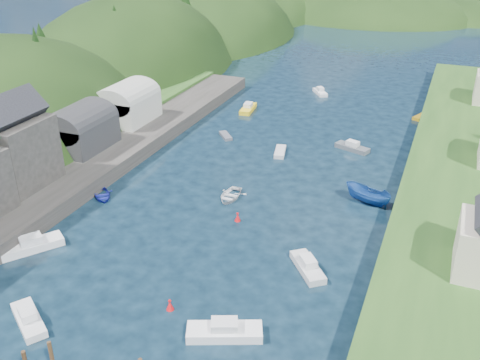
% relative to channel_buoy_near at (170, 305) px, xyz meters
% --- Properties ---
extents(ground, '(600.00, 600.00, 0.00)m').
position_rel_channel_buoy_near_xyz_m(ground, '(-0.95, 40.77, -0.48)').
color(ground, black).
rests_on(ground, ground).
extents(hillside_left, '(44.00, 245.56, 52.00)m').
position_rel_channel_buoy_near_xyz_m(hillside_left, '(-45.95, 65.77, -8.51)').
color(hillside_left, black).
rests_on(hillside_left, ground).
extents(far_hills, '(103.00, 68.00, 44.00)m').
position_rel_channel_buoy_near_xyz_m(far_hills, '(0.26, 164.78, -11.28)').
color(far_hills, black).
rests_on(far_hills, ground).
extents(hill_trees, '(90.39, 151.48, 12.37)m').
position_rel_channel_buoy_near_xyz_m(hill_trees, '(-0.37, 54.56, 10.65)').
color(hill_trees, black).
rests_on(hill_trees, ground).
extents(quay_left, '(12.00, 110.00, 2.00)m').
position_rel_channel_buoy_near_xyz_m(quay_left, '(-24.95, 10.77, 0.52)').
color(quay_left, '#2D2B28').
rests_on(quay_left, ground).
extents(boat_sheds, '(7.00, 21.00, 7.50)m').
position_rel_channel_buoy_near_xyz_m(boat_sheds, '(-26.95, 29.77, 4.79)').
color(boat_sheds, '#2D2D30').
rests_on(boat_sheds, quay_left).
extents(terrace_right, '(16.00, 120.00, 2.40)m').
position_rel_channel_buoy_near_xyz_m(terrace_right, '(24.05, 30.77, 0.72)').
color(terrace_right, '#234719').
rests_on(terrace_right, ground).
extents(channel_buoy_near, '(0.70, 0.70, 1.10)m').
position_rel_channel_buoy_near_xyz_m(channel_buoy_near, '(0.00, 0.00, 0.00)').
color(channel_buoy_near, red).
rests_on(channel_buoy_near, ground).
extents(channel_buoy_far, '(0.70, 0.70, 1.10)m').
position_rel_channel_buoy_near_xyz_m(channel_buoy_far, '(-0.29, 16.39, 0.00)').
color(channel_buoy_far, red).
rests_on(channel_buoy_far, ground).
extents(moored_boats, '(37.93, 93.62, 2.26)m').
position_rel_channel_buoy_near_xyz_m(moored_boats, '(-2.43, 12.96, 0.12)').
color(moored_boats, white).
rests_on(moored_boats, ground).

